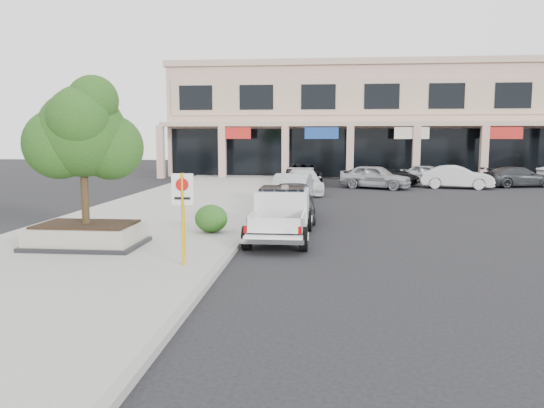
{
  "coord_description": "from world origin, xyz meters",
  "views": [
    {
      "loc": [
        1.06,
        -14.35,
        3.35
      ],
      "look_at": [
        -0.51,
        1.5,
        1.31
      ],
      "focal_mm": 35.0,
      "sensor_mm": 36.0,
      "label": 1
    }
  ],
  "objects_px": {
    "lot_car_e": "(427,174)",
    "lot_car_a": "(375,177)",
    "curb_car_a": "(292,201)",
    "curb_car_d": "(303,174)",
    "no_parking_sign": "(183,206)",
    "planter": "(87,235)",
    "lot_car_c": "(518,177)",
    "planter_tree": "(89,134)",
    "pickup_truck": "(280,215)",
    "curb_car_c": "(303,181)",
    "curb_car_b": "(291,190)",
    "lot_car_d": "(382,175)",
    "lot_car_b": "(457,177)"
  },
  "relations": [
    {
      "from": "lot_car_e",
      "to": "lot_car_a",
      "type": "bearing_deg",
      "value": 162.88
    },
    {
      "from": "lot_car_a",
      "to": "lot_car_e",
      "type": "distance_m",
      "value": 6.45
    },
    {
      "from": "curb_car_a",
      "to": "curb_car_d",
      "type": "distance_m",
      "value": 15.25
    },
    {
      "from": "no_parking_sign",
      "to": "curb_car_a",
      "type": "bearing_deg",
      "value": 75.59
    },
    {
      "from": "planter",
      "to": "lot_car_c",
      "type": "distance_m",
      "value": 29.52
    },
    {
      "from": "planter",
      "to": "planter_tree",
      "type": "xyz_separation_m",
      "value": [
        0.13,
        0.15,
        2.94
      ]
    },
    {
      "from": "pickup_truck",
      "to": "curb_car_c",
      "type": "relative_size",
      "value": 1.04
    },
    {
      "from": "curb_car_b",
      "to": "planter",
      "type": "bearing_deg",
      "value": -111.49
    },
    {
      "from": "curb_car_b",
      "to": "lot_car_c",
      "type": "xyz_separation_m",
      "value": [
        14.4,
        11.3,
        -0.1
      ]
    },
    {
      "from": "planter",
      "to": "curb_car_b",
      "type": "height_order",
      "value": "curb_car_b"
    },
    {
      "from": "planter_tree",
      "to": "no_parking_sign",
      "type": "distance_m",
      "value": 4.29
    },
    {
      "from": "curb_car_a",
      "to": "lot_car_c",
      "type": "xyz_separation_m",
      "value": [
        14.11,
        15.33,
        -0.09
      ]
    },
    {
      "from": "planter_tree",
      "to": "curb_car_a",
      "type": "bearing_deg",
      "value": 49.65
    },
    {
      "from": "lot_car_e",
      "to": "lot_car_d",
      "type": "bearing_deg",
      "value": 149.55
    },
    {
      "from": "no_parking_sign",
      "to": "lot_car_b",
      "type": "xyz_separation_m",
      "value": [
        12.01,
        22.42,
        -0.89
      ]
    },
    {
      "from": "curb_car_b",
      "to": "curb_car_c",
      "type": "xyz_separation_m",
      "value": [
        0.33,
        5.66,
        -0.05
      ]
    },
    {
      "from": "curb_car_d",
      "to": "lot_car_b",
      "type": "height_order",
      "value": "curb_car_d"
    },
    {
      "from": "planter",
      "to": "lot_car_a",
      "type": "distance_m",
      "value": 22.29
    },
    {
      "from": "curb_car_c",
      "to": "lot_car_e",
      "type": "distance_m",
      "value": 12.1
    },
    {
      "from": "curb_car_b",
      "to": "curb_car_c",
      "type": "relative_size",
      "value": 0.94
    },
    {
      "from": "curb_car_a",
      "to": "curb_car_b",
      "type": "bearing_deg",
      "value": 91.1
    },
    {
      "from": "curb_car_d",
      "to": "curb_car_b",
      "type": "bearing_deg",
      "value": -93.09
    },
    {
      "from": "curb_car_c",
      "to": "curb_car_d",
      "type": "xyz_separation_m",
      "value": [
        -0.21,
        5.54,
        0.03
      ]
    },
    {
      "from": "lot_car_d",
      "to": "lot_car_e",
      "type": "height_order",
      "value": "lot_car_d"
    },
    {
      "from": "pickup_truck",
      "to": "lot_car_a",
      "type": "relative_size",
      "value": 1.15
    },
    {
      "from": "lot_car_d",
      "to": "pickup_truck",
      "type": "bearing_deg",
      "value": 174.67
    },
    {
      "from": "no_parking_sign",
      "to": "curb_car_d",
      "type": "distance_m",
      "value": 23.91
    },
    {
      "from": "no_parking_sign",
      "to": "curb_car_b",
      "type": "height_order",
      "value": "no_parking_sign"
    },
    {
      "from": "no_parking_sign",
      "to": "lot_car_b",
      "type": "height_order",
      "value": "no_parking_sign"
    },
    {
      "from": "curb_car_d",
      "to": "lot_car_c",
      "type": "relative_size",
      "value": 1.17
    },
    {
      "from": "planter_tree",
      "to": "lot_car_c",
      "type": "height_order",
      "value": "planter_tree"
    },
    {
      "from": "curb_car_c",
      "to": "no_parking_sign",
      "type": "bearing_deg",
      "value": -104.3
    },
    {
      "from": "lot_car_a",
      "to": "lot_car_b",
      "type": "relative_size",
      "value": 1.01
    },
    {
      "from": "planter_tree",
      "to": "pickup_truck",
      "type": "height_order",
      "value": "planter_tree"
    },
    {
      "from": "lot_car_a",
      "to": "lot_car_b",
      "type": "distance_m",
      "value": 5.31
    },
    {
      "from": "curb_car_c",
      "to": "curb_car_b",
      "type": "bearing_deg",
      "value": -100.68
    },
    {
      "from": "curb_car_d",
      "to": "no_parking_sign",
      "type": "bearing_deg",
      "value": -97.33
    },
    {
      "from": "planter_tree",
      "to": "lot_car_c",
      "type": "bearing_deg",
      "value": 48.03
    },
    {
      "from": "curb_car_c",
      "to": "lot_car_e",
      "type": "bearing_deg",
      "value": 36.72
    },
    {
      "from": "planter",
      "to": "curb_car_d",
      "type": "relative_size",
      "value": 0.59
    },
    {
      "from": "lot_car_b",
      "to": "lot_car_e",
      "type": "relative_size",
      "value": 1.15
    },
    {
      "from": "planter_tree",
      "to": "curb_car_b",
      "type": "distance_m",
      "value": 12.01
    },
    {
      "from": "curb_car_a",
      "to": "lot_car_a",
      "type": "distance_m",
      "value": 13.98
    },
    {
      "from": "pickup_truck",
      "to": "curb_car_d",
      "type": "relative_size",
      "value": 0.96
    },
    {
      "from": "curb_car_c",
      "to": "lot_car_e",
      "type": "height_order",
      "value": "curb_car_c"
    },
    {
      "from": "planter_tree",
      "to": "lot_car_e",
      "type": "height_order",
      "value": "planter_tree"
    },
    {
      "from": "curb_car_c",
      "to": "lot_car_a",
      "type": "xyz_separation_m",
      "value": [
        4.5,
        3.52,
        0.05
      ]
    },
    {
      "from": "curb_car_b",
      "to": "planter_tree",
      "type": "bearing_deg",
      "value": -111.24
    },
    {
      "from": "curb_car_b",
      "to": "lot_car_e",
      "type": "bearing_deg",
      "value": 62.41
    },
    {
      "from": "pickup_truck",
      "to": "curb_car_b",
      "type": "height_order",
      "value": "pickup_truck"
    }
  ]
}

